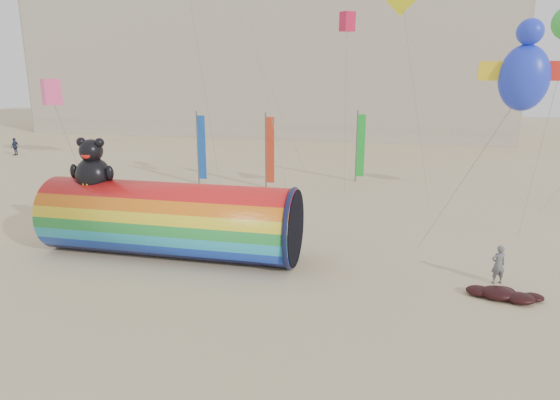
% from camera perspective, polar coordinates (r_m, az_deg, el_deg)
% --- Properties ---
extents(ground, '(160.00, 160.00, 0.00)m').
position_cam_1_polar(ground, '(21.20, -2.26, -7.20)').
color(ground, '#CCB58C').
rests_on(ground, ground).
extents(hotel_building, '(60.40, 15.40, 20.60)m').
position_cam_1_polar(hotel_building, '(67.26, -1.81, 16.50)').
color(hotel_building, '#B7AD99').
rests_on(hotel_building, ground).
extents(windsock_assembly, '(11.17, 3.40, 5.15)m').
position_cam_1_polar(windsock_assembly, '(22.08, -12.55, -1.98)').
color(windsock_assembly, red).
rests_on(windsock_assembly, ground).
extents(kite_handler, '(0.65, 0.54, 1.52)m').
position_cam_1_polar(kite_handler, '(20.68, 23.68, -6.77)').
color(kite_handler, '#5C5E64').
rests_on(kite_handler, ground).
extents(fabric_bundle, '(2.62, 1.35, 0.41)m').
position_cam_1_polar(fabric_bundle, '(19.66, 24.16, -9.77)').
color(fabric_bundle, black).
rests_on(fabric_bundle, ground).
extents(festival_banners, '(11.51, 3.65, 5.20)m').
position_cam_1_polar(festival_banners, '(35.28, -0.31, 5.97)').
color(festival_banners, '#59595E').
rests_on(festival_banners, ground).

